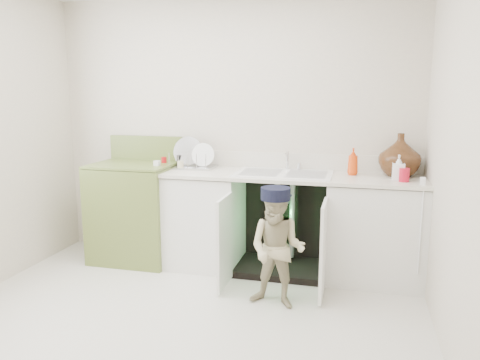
% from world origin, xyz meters
% --- Properties ---
extents(ground, '(3.50, 3.50, 0.00)m').
position_xyz_m(ground, '(0.00, 0.00, 0.00)').
color(ground, '#B9B4A2').
rests_on(ground, ground).
extents(room_shell, '(6.00, 5.50, 1.26)m').
position_xyz_m(room_shell, '(0.00, 0.00, 1.25)').
color(room_shell, beige).
rests_on(room_shell, ground).
extents(counter_run, '(2.44, 1.02, 1.27)m').
position_xyz_m(counter_run, '(0.59, 1.21, 0.48)').
color(counter_run, white).
rests_on(counter_run, ground).
extents(avocado_stove, '(0.76, 0.65, 1.18)m').
position_xyz_m(avocado_stove, '(-0.89, 1.18, 0.49)').
color(avocado_stove, olive).
rests_on(avocado_stove, ground).
extents(repair_worker, '(0.48, 0.59, 0.92)m').
position_xyz_m(repair_worker, '(0.63, 0.48, 0.47)').
color(repair_worker, tan).
rests_on(repair_worker, ground).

